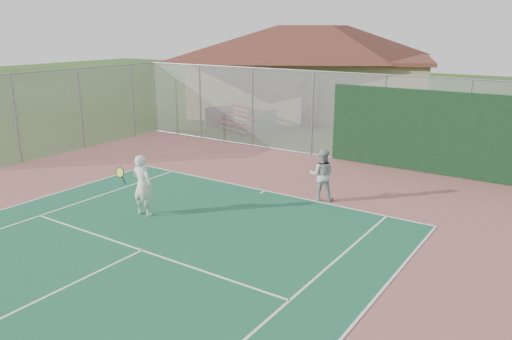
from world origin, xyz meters
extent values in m
cylinder|color=gray|center=(-10.00, 17.00, 1.75)|extent=(0.08, 0.08, 3.50)
cylinder|color=gray|center=(-7.00, 17.00, 1.75)|extent=(0.08, 0.08, 3.50)
cylinder|color=gray|center=(-4.00, 17.00, 1.75)|extent=(0.08, 0.08, 3.50)
cylinder|color=gray|center=(-1.00, 17.00, 1.75)|extent=(0.08, 0.08, 3.50)
cylinder|color=gray|center=(2.00, 17.00, 1.75)|extent=(0.08, 0.08, 3.50)
cylinder|color=gray|center=(5.00, 17.00, 1.75)|extent=(0.08, 0.08, 3.50)
cylinder|color=gray|center=(0.00, 17.00, 3.50)|extent=(20.00, 0.05, 0.05)
cylinder|color=gray|center=(0.00, 17.00, 0.05)|extent=(20.00, 0.05, 0.05)
cube|color=#999EA0|center=(0.00, 17.00, 1.75)|extent=(20.00, 0.02, 3.50)
cube|color=black|center=(5.00, 16.95, 1.55)|extent=(10.00, 0.04, 3.00)
cylinder|color=gray|center=(-10.00, 15.50, 1.75)|extent=(0.08, 0.08, 3.50)
cylinder|color=gray|center=(-10.00, 12.50, 1.75)|extent=(0.08, 0.08, 3.50)
cylinder|color=gray|center=(-10.00, 9.50, 1.75)|extent=(0.08, 0.08, 3.50)
cube|color=#999EA0|center=(-10.00, 12.50, 1.75)|extent=(0.02, 9.00, 3.50)
cube|color=tan|center=(-6.13, 26.77, 1.66)|extent=(15.40, 12.59, 3.32)
cube|color=brown|center=(-6.13, 26.77, 3.38)|extent=(16.10, 13.29, 0.20)
pyramid|color=brown|center=(-6.13, 26.77, 5.31)|extent=(16.94, 13.85, 1.99)
cube|color=black|center=(-3.92, 22.32, 1.16)|extent=(1.00, 0.06, 2.32)
cube|color=#9F2A24|center=(-6.76, 19.36, 0.35)|extent=(2.84, 1.38, 0.05)
cube|color=#B2B5BA|center=(-6.76, 19.12, 0.15)|extent=(2.83, 1.36, 0.04)
cube|color=#9F2A24|center=(-6.76, 19.91, 0.69)|extent=(2.84, 1.38, 0.05)
cube|color=#B2B5BA|center=(-6.76, 19.66, 0.49)|extent=(2.83, 1.36, 0.04)
cube|color=#9F2A24|center=(-6.76, 20.45, 1.04)|extent=(2.84, 1.38, 0.05)
cube|color=#B2B5BA|center=(-6.76, 20.20, 0.84)|extent=(2.83, 1.36, 0.04)
cube|color=#B2B5BA|center=(-8.14, 19.91, 0.54)|extent=(0.73, 1.66, 1.08)
cube|color=#B2B5BA|center=(-5.38, 19.91, 0.54)|extent=(0.73, 1.66, 1.08)
imported|color=silver|center=(-1.71, 8.14, 0.88)|extent=(0.69, 0.49, 1.77)
imported|color=#A5A8AB|center=(1.92, 12.12, 0.81)|extent=(0.96, 0.87, 1.62)
camera|label=1|loc=(8.42, -1.20, 5.19)|focal=35.00mm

